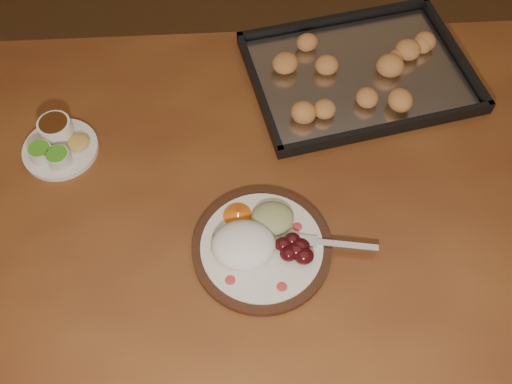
{
  "coord_description": "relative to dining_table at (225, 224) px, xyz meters",
  "views": [
    {
      "loc": [
        -0.2,
        -0.51,
        1.67
      ],
      "look_at": [
        -0.16,
        0.05,
        0.77
      ],
      "focal_mm": 40.0,
      "sensor_mm": 36.0,
      "label": 1
    }
  ],
  "objects": [
    {
      "name": "ground",
      "position": [
        0.22,
        -0.05,
        -0.65
      ],
      "size": [
        4.0,
        4.0,
        0.0
      ],
      "primitive_type": "plane",
      "color": "brown",
      "rests_on": "ground"
    },
    {
      "name": "dining_table",
      "position": [
        0.0,
        0.0,
        0.0
      ],
      "size": [
        1.51,
        0.91,
        0.75
      ],
      "rotation": [
        0.0,
        0.0,
        -0.01
      ],
      "color": "brown",
      "rests_on": "ground"
    },
    {
      "name": "dinner_plate",
      "position": [
        0.06,
        -0.11,
        0.12
      ],
      "size": [
        0.33,
        0.25,
        0.06
      ],
      "rotation": [
        0.0,
        0.0,
        -0.05
      ],
      "color": "black",
      "rests_on": "dining_table"
    },
    {
      "name": "condiment_saucer",
      "position": [
        -0.32,
        0.14,
        0.12
      ],
      "size": [
        0.15,
        0.15,
        0.05
      ],
      "rotation": [
        0.0,
        0.0,
        -0.09
      ],
      "color": "silver",
      "rests_on": "dining_table"
    },
    {
      "name": "baking_tray",
      "position": [
        0.3,
        0.29,
        0.11
      ],
      "size": [
        0.52,
        0.42,
        0.05
      ],
      "rotation": [
        0.0,
        0.0,
        0.19
      ],
      "color": "black",
      "rests_on": "dining_table"
    }
  ]
}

